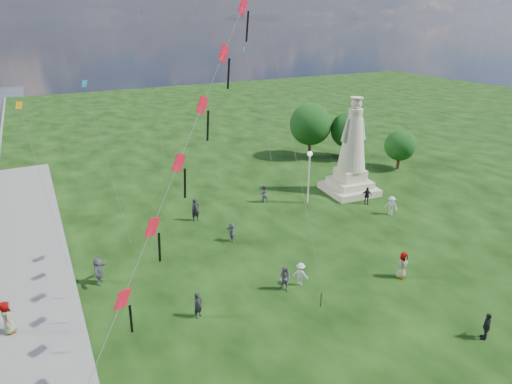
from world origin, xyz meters
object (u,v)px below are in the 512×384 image
lamppost (309,166)px  person_9 (367,196)px  person_3 (486,326)px  person_5 (99,270)px  statue (352,158)px  person_10 (8,319)px  person_8 (391,206)px  person_0 (198,305)px  person_6 (195,210)px  person_11 (232,232)px  person_1 (285,279)px  person_7 (263,193)px  person_2 (301,274)px  person_4 (403,265)px

lamppost → person_9: lamppost is taller
person_3 → person_5: bearing=-81.3°
statue → person_9: statue is taller
person_10 → person_8: bearing=-92.3°
statue → person_8: statue is taller
person_0 → person_5: (-4.21, 5.86, 0.14)m
person_6 → person_5: bearing=-151.6°
person_9 → person_6: bearing=-163.1°
person_9 → person_11: 13.34m
person_1 → person_7: (5.28, 12.31, -0.00)m
person_2 → person_5: bearing=21.0°
person_7 → person_11: size_ratio=1.10×
person_7 → person_10: bearing=33.7°
person_3 → person_6: (-8.20, 19.81, 0.18)m
person_0 → person_2: bearing=-24.2°
person_2 → person_7: size_ratio=0.90×
person_0 → person_1: size_ratio=0.93×
statue → person_1: size_ratio=5.39×
lamppost → person_11: (-8.85, -3.22, -2.70)m
person_0 → person_6: person_6 is taller
person_6 → person_10: bearing=-153.6°
person_3 → person_4: bearing=-134.1°
person_1 → person_9: person_1 is taller
person_8 → person_7: bearing=-160.1°
person_9 → person_4: bearing=-88.8°
statue → person_11: statue is taller
person_6 → person_11: 4.61m
person_2 → person_9: person_9 is taller
person_3 → person_9: bearing=-151.8°
statue → person_11: bearing=-159.4°
person_0 → person_11: (5.20, 6.97, -0.02)m
person_5 → person_8: bearing=-64.4°
person_3 → person_9: (6.24, 16.02, 0.03)m
person_2 → person_8: person_8 is taller
person_7 → person_8: person_7 is taller
person_2 → person_11: person_11 is taller
lamppost → person_6: 10.35m
statue → person_2: size_ratio=5.97×
person_3 → person_7: 20.65m
person_7 → statue: bearing=178.3°
person_7 → person_11: bearing=53.0°
person_9 → person_11: (-13.32, -0.69, -0.04)m
statue → lamppost: bearing=-169.4°
person_9 → person_8: bearing=-51.9°
person_0 → person_8: 19.48m
person_0 → person_4: size_ratio=0.85×
person_10 → person_11: 14.74m
person_4 → person_5: bearing=142.9°
person_6 → person_8: 16.08m
person_6 → person_9: bearing=-20.2°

